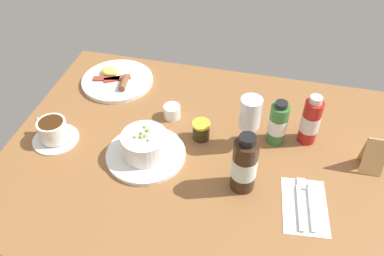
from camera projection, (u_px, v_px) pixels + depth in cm
name	position (u px, v px, depth cm)	size (l,w,h in cm)	color
ground_plane	(199.00, 156.00, 115.98)	(110.00, 84.00, 3.00)	brown
porridge_bowl	(145.00, 147.00, 111.53)	(22.35, 22.35, 8.63)	white
cutlery_setting	(305.00, 204.00, 101.34)	(12.89, 18.56, 0.90)	white
coffee_cup	(53.00, 132.00, 116.60)	(13.40, 13.38, 6.86)	white
creamer_jug	(172.00, 112.00, 124.74)	(5.36, 6.04, 4.87)	white
wine_glass	(250.00, 115.00, 109.53)	(6.57, 6.57, 16.74)	white
jam_jar	(201.00, 130.00, 117.38)	(5.24, 5.24, 5.81)	#342814
sauce_bottle_red	(310.00, 121.00, 113.86)	(5.37, 5.37, 15.83)	#B21E19
sauce_bottle_brown	(244.00, 165.00, 100.63)	(6.47, 6.47, 17.77)	#382314
sauce_bottle_green	(278.00, 124.00, 114.20)	(5.37, 5.37, 14.14)	#337233
breakfast_plate	(117.00, 80.00, 138.93)	(24.27, 24.27, 3.70)	white
menu_card	(374.00, 154.00, 107.08)	(5.72, 5.75, 10.77)	tan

